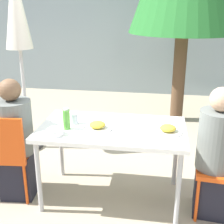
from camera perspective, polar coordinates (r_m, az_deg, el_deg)
name	(u,v)px	position (r m, az deg, el deg)	size (l,w,h in m)	color
ground_plane	(112,196)	(3.25, 0.00, -15.16)	(24.00, 24.00, 0.00)	tan
building_facade	(142,20)	(6.57, 5.58, 16.41)	(10.00, 0.20, 3.00)	#89999E
dining_table	(112,134)	(2.91, 0.00, -3.96)	(1.35, 0.77, 0.75)	white
chair_left	(8,150)	(3.12, -18.49, -6.64)	(0.44, 0.44, 0.89)	#E54C14
person_left	(16,143)	(3.16, -17.20, -5.44)	(0.35, 0.35, 1.20)	black
chair_right	(220,158)	(2.99, 19.12, -7.94)	(0.44, 0.44, 0.89)	#E54C14
person_right	(215,157)	(2.89, 18.32, -7.81)	(0.33, 0.33, 1.20)	black
closed_umbrella	(17,17)	(3.97, -16.98, 16.31)	(0.36, 0.36, 2.30)	#333333
plate_0	(168,130)	(2.81, 10.17, -3.20)	(0.26, 0.26, 0.07)	white
plate_1	(97,126)	(2.84, -2.68, -2.62)	(0.26, 0.26, 0.07)	white
bottle	(66,119)	(2.85, -8.32, -1.29)	(0.06, 0.06, 0.20)	#51A338
drinking_cup	(74,118)	(2.97, -6.92, -1.18)	(0.07, 0.07, 0.11)	silver
salad_bowl	(56,132)	(2.76, -10.28, -3.60)	(0.15, 0.15, 0.06)	white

